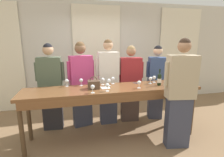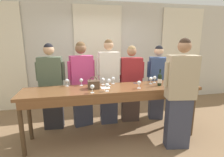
{
  "view_description": "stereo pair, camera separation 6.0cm",
  "coord_description": "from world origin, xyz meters",
  "px_view_note": "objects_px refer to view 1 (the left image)",
  "views": [
    {
      "loc": [
        -0.7,
        -2.92,
        1.83
      ],
      "look_at": [
        0.0,
        0.06,
        1.13
      ],
      "focal_mm": 28.0,
      "sensor_mm": 36.0,
      "label": 1
    },
    {
      "loc": [
        -0.64,
        -2.94,
        1.83
      ],
      "look_at": [
        0.0,
        0.06,
        1.13
      ],
      "focal_mm": 28.0,
      "sensor_mm": 36.0,
      "label": 2
    }
  ],
  "objects_px": {
    "wine_glass_center_right": "(139,83)",
    "wine_glass_back_mid": "(81,81)",
    "wine_glass_near_host": "(113,79)",
    "wine_glass_center_mid": "(107,86)",
    "wine_glass_front_right": "(67,81)",
    "host_pouring": "(180,94)",
    "wine_glass_center_left": "(103,80)",
    "wine_glass_back_right": "(93,87)",
    "guest_striped_shirt": "(130,83)",
    "wine_bottle": "(159,79)",
    "wine_glass_front_left": "(150,79)",
    "wine_glass_front_mid": "(109,81)",
    "guest_cream_sweater": "(108,82)",
    "handbag": "(94,84)",
    "guest_pink_top": "(82,83)",
    "wine_glass_back_left": "(154,78)",
    "guest_navy_coat": "(156,82)",
    "tasting_bar": "(113,93)",
    "guest_olive_jacket": "(51,87)",
    "potted_plant": "(170,91)"
  },
  "relations": [
    {
      "from": "wine_glass_front_mid",
      "to": "guest_pink_top",
      "type": "xyz_separation_m",
      "value": [
        -0.47,
        0.48,
        -0.14
      ]
    },
    {
      "from": "wine_glass_back_mid",
      "to": "guest_cream_sweater",
      "type": "height_order",
      "value": "guest_cream_sweater"
    },
    {
      "from": "wine_glass_front_right",
      "to": "wine_glass_center_mid",
      "type": "xyz_separation_m",
      "value": [
        0.66,
        -0.46,
        0.0
      ]
    },
    {
      "from": "wine_bottle",
      "to": "guest_olive_jacket",
      "type": "xyz_separation_m",
      "value": [
        -2.0,
        0.65,
        -0.2
      ]
    },
    {
      "from": "wine_bottle",
      "to": "wine_glass_center_right",
      "type": "height_order",
      "value": "wine_bottle"
    },
    {
      "from": "host_pouring",
      "to": "wine_glass_back_mid",
      "type": "bearing_deg",
      "value": 153.37
    },
    {
      "from": "tasting_bar",
      "to": "wine_glass_center_mid",
      "type": "height_order",
      "value": "wine_glass_center_mid"
    },
    {
      "from": "tasting_bar",
      "to": "wine_glass_center_right",
      "type": "bearing_deg",
      "value": -14.91
    },
    {
      "from": "wine_bottle",
      "to": "wine_glass_front_mid",
      "type": "height_order",
      "value": "wine_bottle"
    },
    {
      "from": "wine_glass_front_left",
      "to": "wine_glass_back_left",
      "type": "relative_size",
      "value": 1.0
    },
    {
      "from": "wine_glass_center_left",
      "to": "wine_glass_center_right",
      "type": "bearing_deg",
      "value": -31.78
    },
    {
      "from": "wine_glass_center_mid",
      "to": "wine_glass_center_right",
      "type": "distance_m",
      "value": 0.59
    },
    {
      "from": "wine_glass_center_mid",
      "to": "wine_glass_back_right",
      "type": "distance_m",
      "value": 0.25
    },
    {
      "from": "wine_glass_back_right",
      "to": "guest_striped_shirt",
      "type": "distance_m",
      "value": 1.27
    },
    {
      "from": "wine_bottle",
      "to": "wine_glass_center_mid",
      "type": "bearing_deg",
      "value": -171.51
    },
    {
      "from": "handbag",
      "to": "wine_glass_near_host",
      "type": "bearing_deg",
      "value": 31.15
    },
    {
      "from": "wine_glass_near_host",
      "to": "wine_glass_center_mid",
      "type": "bearing_deg",
      "value": -114.29
    },
    {
      "from": "wine_glass_center_left",
      "to": "wine_glass_near_host",
      "type": "distance_m",
      "value": 0.21
    },
    {
      "from": "wine_glass_center_right",
      "to": "guest_pink_top",
      "type": "distance_m",
      "value": 1.23
    },
    {
      "from": "wine_glass_center_mid",
      "to": "wine_glass_back_mid",
      "type": "relative_size",
      "value": 1.0
    },
    {
      "from": "wine_glass_center_right",
      "to": "wine_glass_back_left",
      "type": "distance_m",
      "value": 0.55
    },
    {
      "from": "guest_navy_coat",
      "to": "potted_plant",
      "type": "height_order",
      "value": "guest_navy_coat"
    },
    {
      "from": "tasting_bar",
      "to": "wine_glass_front_left",
      "type": "bearing_deg",
      "value": 9.23
    },
    {
      "from": "wine_glass_center_right",
      "to": "guest_cream_sweater",
      "type": "bearing_deg",
      "value": 117.88
    },
    {
      "from": "wine_glass_front_left",
      "to": "guest_olive_jacket",
      "type": "bearing_deg",
      "value": 165.03
    },
    {
      "from": "guest_cream_sweater",
      "to": "potted_plant",
      "type": "xyz_separation_m",
      "value": [
        2.12,
        0.97,
        -0.65
      ]
    },
    {
      "from": "wine_glass_front_left",
      "to": "guest_cream_sweater",
      "type": "relative_size",
      "value": 0.07
    },
    {
      "from": "wine_glass_front_right",
      "to": "wine_glass_back_mid",
      "type": "distance_m",
      "value": 0.26
    },
    {
      "from": "wine_glass_back_mid",
      "to": "guest_striped_shirt",
      "type": "height_order",
      "value": "guest_striped_shirt"
    },
    {
      "from": "wine_glass_center_right",
      "to": "wine_glass_back_mid",
      "type": "relative_size",
      "value": 1.0
    },
    {
      "from": "wine_glass_front_right",
      "to": "host_pouring",
      "type": "relative_size",
      "value": 0.07
    },
    {
      "from": "handbag",
      "to": "host_pouring",
      "type": "height_order",
      "value": "host_pouring"
    },
    {
      "from": "wine_bottle",
      "to": "wine_glass_front_mid",
      "type": "xyz_separation_m",
      "value": [
        -0.93,
        0.17,
        -0.02
      ]
    },
    {
      "from": "handbag",
      "to": "guest_cream_sweater",
      "type": "height_order",
      "value": "guest_cream_sweater"
    },
    {
      "from": "wine_glass_front_right",
      "to": "guest_striped_shirt",
      "type": "relative_size",
      "value": 0.08
    },
    {
      "from": "wine_glass_front_right",
      "to": "wine_glass_center_mid",
      "type": "relative_size",
      "value": 1.0
    },
    {
      "from": "wine_glass_front_right",
      "to": "wine_glass_near_host",
      "type": "xyz_separation_m",
      "value": [
        0.86,
        -0.01,
        0.0
      ]
    },
    {
      "from": "wine_glass_back_left",
      "to": "guest_pink_top",
      "type": "relative_size",
      "value": 0.08
    },
    {
      "from": "wine_glass_near_host",
      "to": "guest_cream_sweater",
      "type": "relative_size",
      "value": 0.07
    },
    {
      "from": "wine_glass_back_left",
      "to": "host_pouring",
      "type": "bearing_deg",
      "value": -79.89
    },
    {
      "from": "wine_glass_front_left",
      "to": "wine_glass_back_right",
      "type": "distance_m",
      "value": 1.21
    },
    {
      "from": "guest_olive_jacket",
      "to": "potted_plant",
      "type": "height_order",
      "value": "guest_olive_jacket"
    },
    {
      "from": "wine_bottle",
      "to": "wine_glass_center_right",
      "type": "relative_size",
      "value": 2.28
    },
    {
      "from": "wine_bottle",
      "to": "guest_cream_sweater",
      "type": "bearing_deg",
      "value": 142.17
    },
    {
      "from": "wine_glass_front_left",
      "to": "guest_navy_coat",
      "type": "bearing_deg",
      "value": 52.28
    },
    {
      "from": "guest_navy_coat",
      "to": "wine_glass_back_left",
      "type": "bearing_deg",
      "value": -122.53
    },
    {
      "from": "wine_bottle",
      "to": "wine_glass_near_host",
      "type": "bearing_deg",
      "value": 159.83
    },
    {
      "from": "wine_bottle",
      "to": "wine_glass_center_mid",
      "type": "xyz_separation_m",
      "value": [
        -1.02,
        -0.15,
        -0.02
      ]
    },
    {
      "from": "wine_bottle",
      "to": "handbag",
      "type": "xyz_separation_m",
      "value": [
        -1.22,
        0.06,
        -0.04
      ]
    },
    {
      "from": "handbag",
      "to": "wine_glass_back_right",
      "type": "relative_size",
      "value": 1.58
    }
  ]
}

